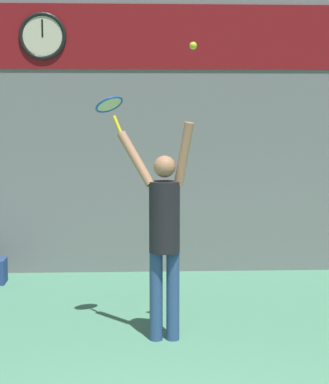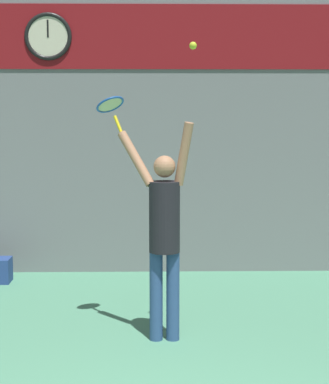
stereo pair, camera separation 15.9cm
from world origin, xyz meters
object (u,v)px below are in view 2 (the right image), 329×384
scoreboard_clock (48,36)px  tennis_player (164,229)px  tennis_ball (193,46)px  tennis_racket (111,106)px

scoreboard_clock → tennis_player: 3.93m
tennis_ball → tennis_player: bearing=162.0°
tennis_player → tennis_racket: tennis_racket is taller
tennis_racket → tennis_ball: 1.07m
scoreboard_clock → tennis_ball: size_ratio=9.00×
tennis_player → tennis_ball: size_ratio=30.24×
scoreboard_clock → tennis_ball: (1.79, -3.00, -0.39)m
scoreboard_clock → tennis_player: (1.52, -2.91, -2.15)m
scoreboard_clock → tennis_racket: bearing=-68.9°
scoreboard_clock → tennis_racket: size_ratio=1.64×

